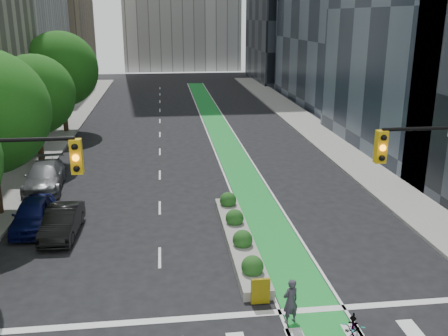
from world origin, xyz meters
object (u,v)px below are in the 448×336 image
object	(u,v)px
bicycle	(353,330)
parked_car_left_near	(33,214)
parked_car_left_mid	(62,222)
median_planter	(239,236)
cyclist	(291,301)
parked_car_left_far	(44,176)

from	to	relation	value
bicycle	parked_car_left_near	bearing A→B (deg)	161.84
bicycle	parked_car_left_mid	bearing A→B (deg)	160.92
median_planter	parked_car_left_near	distance (m)	10.40
cyclist	parked_car_left_far	bearing A→B (deg)	-75.01
cyclist	parked_car_left_near	distance (m)	14.34
parked_car_left_near	parked_car_left_mid	world-z (taller)	parked_car_left_near
parked_car_left_near	parked_car_left_far	size ratio (longest dim) A/B	0.81
parked_car_left_near	parked_car_left_far	world-z (taller)	parked_car_left_far
cyclist	parked_car_left_mid	xyz separation A→B (m)	(-9.16, 8.41, -0.14)
median_planter	parked_car_left_near	xyz separation A→B (m)	(-9.96, 3.00, 0.37)
cyclist	parked_car_left_far	xyz separation A→B (m)	(-11.50, 15.56, -0.05)
bicycle	parked_car_left_far	xyz separation A→B (m)	(-13.23, 16.95, 0.26)
bicycle	parked_car_left_far	size ratio (longest dim) A/B	0.37
parked_car_left_mid	parked_car_left_far	world-z (taller)	parked_car_left_far
bicycle	parked_car_left_mid	xyz separation A→B (m)	(-10.89, 9.80, 0.17)
parked_car_left_far	parked_car_left_mid	bearing A→B (deg)	-76.35
parked_car_left_near	parked_car_left_mid	bearing A→B (deg)	-35.91
bicycle	cyclist	bearing A→B (deg)	164.08
median_planter	parked_car_left_near	size ratio (longest dim) A/B	2.35
cyclist	bicycle	bearing A→B (deg)	119.70
bicycle	parked_car_left_mid	distance (m)	14.65
parked_car_left_mid	parked_car_left_far	xyz separation A→B (m)	(-2.34, 7.15, 0.09)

